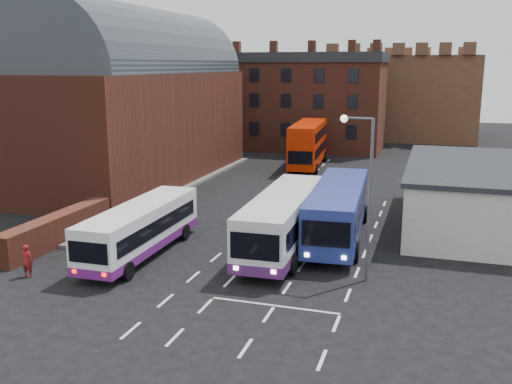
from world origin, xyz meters
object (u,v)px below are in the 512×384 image
(bus_red_double, at_px, (308,144))
(pedestrian_beige, at_px, (85,264))
(pedestrian_red, at_px, (27,261))
(street_lamp, at_px, (365,183))
(bus_blue, at_px, (338,208))
(bus_white_outbound, at_px, (141,226))
(bus_white_inbound, at_px, (283,217))

(bus_red_double, xyz_separation_m, pedestrian_beige, (-3.84, -35.35, -1.77))
(pedestrian_red, height_order, pedestrian_beige, pedestrian_red)
(street_lamp, bearing_deg, bus_blue, 109.40)
(bus_blue, bearing_deg, bus_white_outbound, 28.31)
(bus_blue, bearing_deg, bus_red_double, -77.22)
(bus_white_inbound, height_order, pedestrian_beige, bus_white_inbound)
(bus_white_outbound, xyz_separation_m, bus_white_inbound, (7.53, 3.33, 0.26))
(street_lamp, bearing_deg, pedestrian_beige, -163.36)
(bus_white_inbound, bearing_deg, bus_white_outbound, 21.97)
(bus_blue, xyz_separation_m, pedestrian_beige, (-11.18, -10.60, -1.27))
(bus_white_outbound, relative_size, bus_red_double, 0.89)
(pedestrian_red, bearing_deg, bus_blue, -145.23)
(bus_white_inbound, distance_m, bus_red_double, 28.22)
(bus_white_outbound, relative_size, pedestrian_beige, 7.11)
(street_lamp, distance_m, pedestrian_red, 17.62)
(bus_blue, distance_m, street_lamp, 7.58)
(bus_white_inbound, xyz_separation_m, street_lamp, (5.02, -3.48, 3.04))
(bus_red_double, distance_m, pedestrian_beige, 35.60)
(bus_white_inbound, height_order, pedestrian_red, bus_white_inbound)
(bus_white_inbound, xyz_separation_m, pedestrian_beige, (-8.47, -7.52, -1.23))
(bus_blue, relative_size, bus_red_double, 1.06)
(pedestrian_beige, bearing_deg, bus_white_outbound, -128.00)
(bus_red_double, height_order, pedestrian_beige, bus_red_double)
(street_lamp, height_order, pedestrian_beige, street_lamp)
(pedestrian_beige, bearing_deg, bus_white_inbound, -163.78)
(bus_white_inbound, relative_size, pedestrian_beige, 8.23)
(bus_white_inbound, bearing_deg, pedestrian_red, 33.97)
(bus_white_outbound, xyz_separation_m, pedestrian_beige, (-0.94, -4.19, -0.97))
(bus_white_outbound, xyz_separation_m, bus_blue, (10.24, 6.41, 0.30))
(bus_blue, height_order, bus_red_double, bus_red_double)
(bus_white_outbound, relative_size, street_lamp, 1.29)
(bus_white_inbound, distance_m, bus_blue, 4.10)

